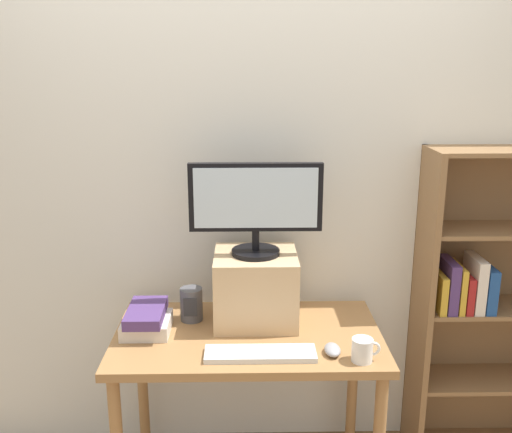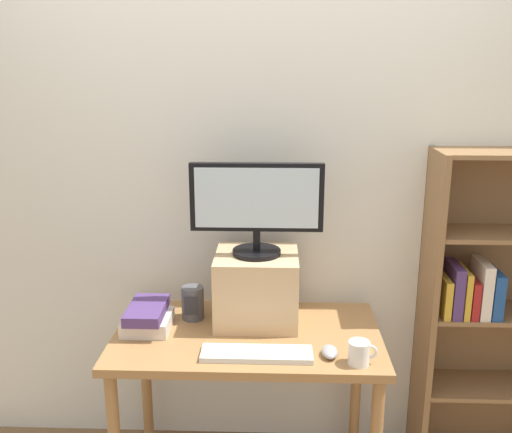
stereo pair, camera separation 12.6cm
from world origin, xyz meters
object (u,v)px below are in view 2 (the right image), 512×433
Objects in this scene: keyboard at (257,354)px; desk_speaker at (193,303)px; bookshelf_unit at (506,309)px; coffee_mug at (360,353)px; computer_monitor at (257,204)px; book_stack at (147,317)px; riser_box at (257,287)px; desk at (247,354)px; computer_mouse at (330,352)px.

desk_speaker is (-0.30, 0.34, 0.06)m from keyboard.
bookshelf_unit is 13.54× the size of coffee_mug.
computer_monitor is 0.68m from book_stack.
bookshelf_unit is at bearing 34.26° from coffee_mug.
keyboard is at bearing -87.86° from riser_box.
riser_box is at bearing -1.11° from desk_speaker.
riser_box is 2.42× the size of desk_speaker.
riser_box is 0.30m from desk_speaker.
computer_monitor is at bearing -173.16° from bookshelf_unit.
computer_monitor is 0.62m from keyboard.
bookshelf_unit is at bearing 8.62° from book_stack.
desk is at bearing -28.12° from desk_speaker.
riser_box is at bearing 74.50° from desk.
bookshelf_unit is 1.28m from computer_monitor.
book_stack is at bearing 155.21° from keyboard.
computer_monitor is at bearing 133.41° from computer_mouse.
desk is 2.60× the size of keyboard.
coffee_mug is (0.41, -0.37, -0.11)m from riser_box.
riser_box reaches higher than book_stack.
desk_speaker is at bearing 131.64° from keyboard.
computer_mouse is 0.67m from desk_speaker.
computer_monitor is 5.05× the size of coffee_mug.
riser_box reaches higher than keyboard.
keyboard is 3.90× the size of coffee_mug.
book_stack is at bearing -171.38° from bookshelf_unit.
coffee_mug is at bearing -145.74° from bookshelf_unit.
desk_speaker is at bearing 151.88° from desk.
bookshelf_unit is at bearing 6.77° from riser_box.
desk is 10.11× the size of coffee_mug.
keyboard is (-1.14, -0.47, 0.00)m from bookshelf_unit.
computer_mouse is 0.39× the size of book_stack.
desk is 0.46m from book_stack.
keyboard is 0.40m from coffee_mug.
bookshelf_unit is 1.17m from riser_box.
bookshelf_unit reaches higher than coffee_mug.
riser_box is at bearing 137.46° from coffee_mug.
book_stack is (-0.47, -0.11, -0.10)m from riser_box.
computer_mouse is (0.29, 0.01, 0.01)m from keyboard.
book_stack is at bearing 177.39° from desk.
keyboard is at bearing 173.93° from coffee_mug.
desk is 0.75× the size of bookshelf_unit.
keyboard is at bearing -48.36° from desk_speaker.
computer_monitor is (0.00, -0.00, 0.38)m from riser_box.
computer_monitor is 0.54m from desk_speaker.
riser_box is 3.21× the size of coffee_mug.
keyboard is 2.94× the size of desk_speaker.
desk_speaker is at bearing 151.37° from coffee_mug.
bookshelf_unit is 4.22× the size of riser_box.
computer_monitor is at bearing 12.93° from book_stack.
desk_speaker reaches higher than computer_mouse.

